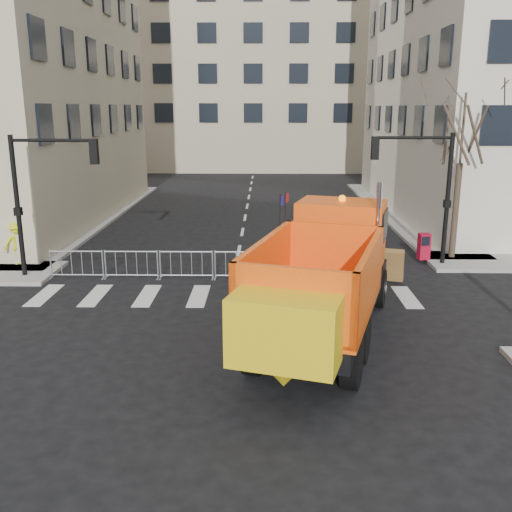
{
  "coord_description": "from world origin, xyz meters",
  "views": [
    {
      "loc": [
        1.2,
        -13.26,
        6.37
      ],
      "look_at": [
        0.94,
        2.5,
        2.23
      ],
      "focal_mm": 40.0,
      "sensor_mm": 36.0,
      "label": 1
    }
  ],
  "objects_px": {
    "plow_truck": "(325,274)",
    "worker": "(17,243)",
    "cop_a": "(344,265)",
    "newspaper_box": "(424,246)",
    "cop_c": "(363,259)",
    "cop_b": "(366,266)"
  },
  "relations": [
    {
      "from": "plow_truck",
      "to": "worker",
      "type": "height_order",
      "value": "plow_truck"
    },
    {
      "from": "cop_a",
      "to": "newspaper_box",
      "type": "distance_m",
      "value": 5.04
    },
    {
      "from": "cop_c",
      "to": "cop_a",
      "type": "bearing_deg",
      "value": -11.28
    },
    {
      "from": "cop_c",
      "to": "newspaper_box",
      "type": "distance_m",
      "value": 4.31
    },
    {
      "from": "cop_b",
      "to": "cop_c",
      "type": "bearing_deg",
      "value": -72.69
    },
    {
      "from": "cop_b",
      "to": "worker",
      "type": "xyz_separation_m",
      "value": [
        -13.71,
        2.46,
        0.22
      ]
    },
    {
      "from": "cop_c",
      "to": "worker",
      "type": "xyz_separation_m",
      "value": [
        -13.67,
        2.05,
        0.06
      ]
    },
    {
      "from": "cop_a",
      "to": "newspaper_box",
      "type": "xyz_separation_m",
      "value": [
        3.78,
        3.34,
        -0.11
      ]
    },
    {
      "from": "cop_b",
      "to": "cop_a",
      "type": "bearing_deg",
      "value": 3.66
    },
    {
      "from": "plow_truck",
      "to": "worker",
      "type": "relative_size",
      "value": 6.57
    },
    {
      "from": "plow_truck",
      "to": "worker",
      "type": "bearing_deg",
      "value": 75.14
    },
    {
      "from": "worker",
      "to": "newspaper_box",
      "type": "distance_m",
      "value": 16.75
    },
    {
      "from": "cop_b",
      "to": "newspaper_box",
      "type": "distance_m",
      "value": 4.59
    },
    {
      "from": "cop_b",
      "to": "cop_c",
      "type": "xyz_separation_m",
      "value": [
        -0.03,
        0.41,
        0.16
      ]
    },
    {
      "from": "cop_a",
      "to": "cop_c",
      "type": "height_order",
      "value": "cop_c"
    },
    {
      "from": "cop_b",
      "to": "cop_c",
      "type": "relative_size",
      "value": 0.83
    },
    {
      "from": "cop_c",
      "to": "worker",
      "type": "bearing_deg",
      "value": -41.77
    },
    {
      "from": "newspaper_box",
      "to": "worker",
      "type": "bearing_deg",
      "value": 175.73
    },
    {
      "from": "cop_b",
      "to": "plow_truck",
      "type": "bearing_deg",
      "value": 79.87
    },
    {
      "from": "worker",
      "to": "cop_a",
      "type": "bearing_deg",
      "value": -46.26
    },
    {
      "from": "cop_b",
      "to": "worker",
      "type": "relative_size",
      "value": 0.92
    },
    {
      "from": "cop_b",
      "to": "newspaper_box",
      "type": "relative_size",
      "value": 1.45
    }
  ]
}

